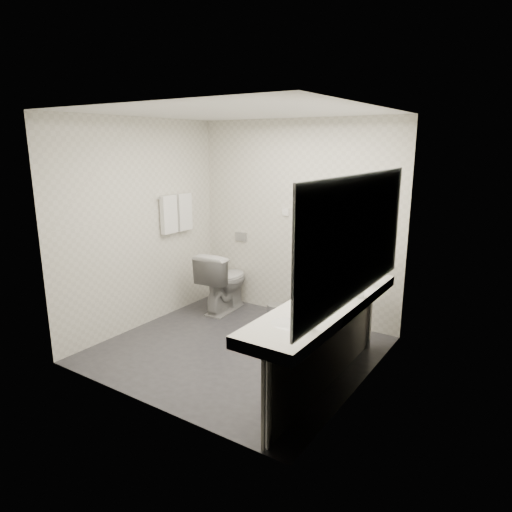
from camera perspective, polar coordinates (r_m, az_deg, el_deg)
The scene contains 30 objects.
floor at distance 5.09m, azimuth -2.39°, elevation -11.66°, with size 2.80×2.80×0.00m, color #2D2D32.
ceiling at distance 4.60m, azimuth -2.72°, elevation 17.68°, with size 2.80×2.80×0.00m, color white.
wall_back at distance 5.77m, azimuth 5.08°, elevation 4.44°, with size 2.80×2.80×0.00m, color silver.
wall_front at distance 3.74m, azimuth -14.30°, elevation -1.21°, with size 2.80×2.80×0.00m, color silver.
wall_left at distance 5.61m, azimuth -14.22°, elevation 3.79°, with size 2.60×2.60×0.00m, color silver.
wall_right at distance 4.05m, azimuth 13.72°, elevation -0.05°, with size 2.60×2.60×0.00m, color silver.
vanity_counter at distance 4.10m, azimuth 8.76°, elevation -6.22°, with size 0.55×2.20×0.10m, color white.
vanity_panel at distance 4.25m, azimuth 8.85°, elevation -11.66°, with size 0.03×2.15×0.75m, color gray.
vanity_post_near at distance 3.43m, azimuth 1.63°, elevation -18.24°, with size 0.06×0.06×0.75m, color silver.
vanity_post_far at distance 5.14m, azimuth 14.09°, elevation -7.31°, with size 0.06×0.06×0.75m, color silver.
mirror at distance 3.82m, azimuth 12.65°, elevation 2.28°, with size 0.02×2.20×1.05m, color #B2BCC6.
basin_near at distance 3.54m, azimuth 4.29°, elevation -8.79°, with size 0.40×0.31×0.05m, color white.
basin_far at distance 4.66m, azimuth 12.16°, elevation -3.43°, with size 0.40×0.31×0.05m, color white.
faucet_near at distance 3.43m, azimuth 7.19°, elevation -8.06°, with size 0.04×0.04×0.15m, color silver.
faucet_far at distance 4.57m, azimuth 14.49°, elevation -2.73°, with size 0.04×0.04×0.15m, color silver.
soap_bottle_a at distance 4.12m, azimuth 11.26°, elevation -4.61°, with size 0.05×0.05×0.12m, color white.
soap_bottle_c at distance 4.05m, azimuth 10.38°, elevation -4.95°, with size 0.04×0.04×0.11m, color white.
glass_left at distance 4.20m, azimuth 13.04°, elevation -4.36°, with size 0.06×0.06×0.12m, color silver.
toilet at distance 6.09m, azimuth -4.06°, elevation -3.15°, with size 0.46×0.81×0.82m, color white.
flush_plate at distance 6.26m, azimuth -1.91°, elevation 2.44°, with size 0.18×0.02×0.12m, color #B2B5BA.
pedal_bin at distance 5.59m, azimuth 2.45°, elevation -7.63°, with size 0.20×0.20×0.28m, color #B2B5BA.
bin_lid at distance 5.54m, azimuth 2.46°, elevation -6.19°, with size 0.20×0.20×0.01m, color #B2B5BA.
towel_rail at distance 5.92m, azimuth -10.12°, elevation 7.45°, with size 0.02×0.02×0.62m, color silver.
towel_near at distance 5.84m, azimuth -10.90°, elevation 5.15°, with size 0.07×0.24×0.48m, color white.
towel_far at distance 6.04m, azimuth -9.05°, elevation 5.52°, with size 0.07×0.24×0.48m, color white.
dryer_cradle at distance 5.60m, azimuth 7.25°, elevation 6.67°, with size 0.10×0.04×0.14m, color #98979C.
dryer_barrel at distance 5.53m, azimuth 6.93°, elevation 6.91°, with size 0.08×0.08×0.14m, color #98979C.
dryer_cord at distance 5.62m, azimuth 7.10°, elevation 4.13°, with size 0.02×0.02×0.35m, color black.
switch_plate_a at distance 5.82m, azimuth 3.74°, elevation 5.54°, with size 0.09×0.02×0.09m, color white.
switch_plate_b at distance 5.51m, azimuth 10.09°, elevation 4.87°, with size 0.09×0.02×0.09m, color white.
Camera 1 is at (2.70, -3.71, 2.21)m, focal length 31.80 mm.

